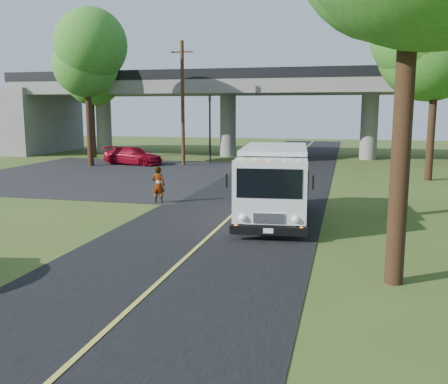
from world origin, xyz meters
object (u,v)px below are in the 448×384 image
(tree_left_lot, at_px, (88,55))
(step_van, at_px, (274,181))
(red_sedan, at_px, (133,156))
(pedestrian, at_px, (158,185))
(tree_right_far, at_px, (442,34))
(traffic_signal, at_px, (210,122))
(utility_pole, at_px, (183,103))
(tree_left_far, at_px, (91,69))

(tree_left_lot, relative_size, step_van, 1.56)
(red_sedan, height_order, pedestrian, pedestrian)
(tree_right_far, relative_size, step_van, 1.63)
(traffic_signal, xyz_separation_m, pedestrian, (2.20, -16.59, -2.38))
(utility_pole, xyz_separation_m, pedestrian, (3.70, -14.59, -3.78))
(tree_left_lot, distance_m, red_sedan, 7.83)
(utility_pole, xyz_separation_m, tree_left_lot, (-6.29, -2.16, 3.31))
(tree_left_lot, relative_size, tree_left_far, 1.06)
(tree_right_far, relative_size, red_sedan, 2.35)
(utility_pole, distance_m, tree_right_far, 17.61)
(tree_left_far, bearing_deg, traffic_signal, -9.65)
(tree_left_lot, distance_m, step_van, 22.29)
(utility_pole, height_order, step_van, utility_pole)
(step_van, bearing_deg, utility_pole, 113.08)
(tree_left_far, xyz_separation_m, pedestrian, (12.99, -18.43, -6.63))
(step_van, bearing_deg, pedestrian, 151.94)
(tree_left_lot, height_order, step_van, tree_left_lot)
(tree_left_far, bearing_deg, step_van, -48.26)
(traffic_signal, distance_m, tree_right_far, 17.18)
(traffic_signal, distance_m, tree_left_far, 11.75)
(traffic_signal, relative_size, tree_right_far, 0.47)
(step_van, xyz_separation_m, pedestrian, (-5.48, 2.28, -0.67))
(tree_left_far, xyz_separation_m, red_sedan, (5.45, -4.21, -6.77))
(utility_pole, height_order, tree_left_far, tree_left_far)
(traffic_signal, bearing_deg, tree_left_far, 170.35)
(tree_right_far, height_order, pedestrian, tree_right_far)
(tree_left_lot, xyz_separation_m, step_van, (15.48, -14.71, -6.41))
(tree_left_far, height_order, red_sedan, tree_left_far)
(tree_left_far, relative_size, step_van, 1.47)
(step_van, relative_size, red_sedan, 1.44)
(tree_left_lot, xyz_separation_m, pedestrian, (9.99, -12.43, -7.08))
(utility_pole, relative_size, step_van, 1.34)
(tree_left_far, distance_m, step_van, 28.38)
(tree_left_far, bearing_deg, utility_pole, -22.43)
(traffic_signal, distance_m, utility_pole, 2.86)
(tree_right_far, bearing_deg, red_sedan, 169.56)
(utility_pole, bearing_deg, tree_left_far, 157.57)
(step_van, bearing_deg, tree_left_far, 126.26)
(utility_pole, xyz_separation_m, tree_right_far, (16.71, -4.16, 3.71))
(traffic_signal, relative_size, pedestrian, 3.18)
(tree_right_far, relative_size, tree_left_far, 1.11)
(tree_right_far, height_order, step_van, tree_right_far)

